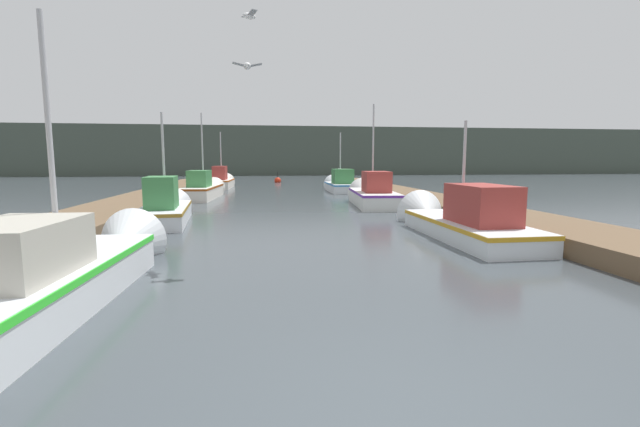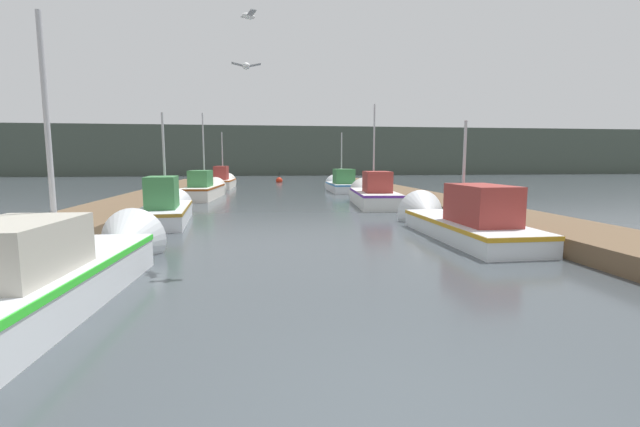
{
  "view_description": "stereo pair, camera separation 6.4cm",
  "coord_description": "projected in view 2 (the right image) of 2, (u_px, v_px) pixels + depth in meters",
  "views": [
    {
      "loc": [
        -1.2,
        -3.02,
        2.13
      ],
      "look_at": [
        0.55,
        9.39,
        0.55
      ],
      "focal_mm": 24.0,
      "sensor_mm": 36.0,
      "label": 1
    },
    {
      "loc": [
        -1.14,
        -3.03,
        2.13
      ],
      "look_at": [
        0.55,
        9.39,
        0.55
      ],
      "focal_mm": 24.0,
      "sensor_mm": 36.0,
      "label": 2
    }
  ],
  "objects": [
    {
      "name": "dock_right",
      "position": [
        429.0,
        201.0,
        19.98
      ],
      "size": [
        2.59,
        40.0,
        0.44
      ],
      "color": "brown",
      "rests_on": "ground_plane"
    },
    {
      "name": "channel_buoy",
      "position": [
        279.0,
        181.0,
        40.26
      ],
      "size": [
        0.62,
        0.62,
        1.12
      ],
      "color": "red",
      "rests_on": "ground_plane"
    },
    {
      "name": "seagull_lead",
      "position": [
        246.0,
        66.0,
        8.06
      ],
      "size": [
        0.55,
        0.29,
        0.12
      ],
      "rotation": [
        0.0,
        0.0,
        0.08
      ],
      "color": "white"
    },
    {
      "name": "dock_left",
      "position": [
        133.0,
        205.0,
        18.21
      ],
      "size": [
        2.59,
        40.0,
        0.44
      ],
      "color": "brown",
      "rests_on": "ground_plane"
    },
    {
      "name": "fishing_boat_1",
      "position": [
        458.0,
        220.0,
        12.09
      ],
      "size": [
        1.77,
        6.1,
        3.74
      ],
      "rotation": [
        0.0,
        0.0,
        0.0
      ],
      "color": "silver",
      "rests_on": "ground_plane"
    },
    {
      "name": "fishing_boat_0",
      "position": [
        69.0,
        266.0,
        6.78
      ],
      "size": [
        1.81,
        6.22,
        4.63
      ],
      "rotation": [
        0.0,
        0.0,
        -0.05
      ],
      "color": "silver",
      "rests_on": "ground_plane"
    },
    {
      "name": "mooring_piling_1",
      "position": [
        488.0,
        213.0,
        12.56
      ],
      "size": [
        0.29,
        0.29,
        1.12
      ],
      "color": "#473523",
      "rests_on": "ground_plane"
    },
    {
      "name": "mooring_piling_2",
      "position": [
        201.0,
        181.0,
        29.86
      ],
      "size": [
        0.32,
        0.32,
        1.24
      ],
      "color": "#473523",
      "rests_on": "ground_plane"
    },
    {
      "name": "fishing_boat_6",
      "position": [
        223.0,
        181.0,
        32.6
      ],
      "size": [
        1.76,
        5.11,
        4.58
      ],
      "rotation": [
        0.0,
        0.0,
        -0.05
      ],
      "color": "silver",
      "rests_on": "ground_plane"
    },
    {
      "name": "fishing_boat_5",
      "position": [
        341.0,
        184.0,
        28.99
      ],
      "size": [
        1.72,
        5.49,
        4.39
      ],
      "rotation": [
        0.0,
        0.0,
        -0.02
      ],
      "color": "silver",
      "rests_on": "ground_plane"
    },
    {
      "name": "fishing_boat_4",
      "position": [
        205.0,
        189.0,
        23.97
      ],
      "size": [
        1.91,
        6.2,
        5.01
      ],
      "rotation": [
        0.0,
        0.0,
        -0.08
      ],
      "color": "silver",
      "rests_on": "ground_plane"
    },
    {
      "name": "mooring_piling_0",
      "position": [
        341.0,
        177.0,
        35.1
      ],
      "size": [
        0.25,
        0.25,
        1.42
      ],
      "color": "#473523",
      "rests_on": "ground_plane"
    },
    {
      "name": "seagull_1",
      "position": [
        248.0,
        16.0,
        8.63
      ],
      "size": [
        0.33,
        0.55,
        0.12
      ],
      "rotation": [
        0.0,
        0.0,
        2.0
      ],
      "color": "white"
    },
    {
      "name": "distant_shore_ridge",
      "position": [
        269.0,
        152.0,
        64.96
      ],
      "size": [
        120.0,
        16.0,
        6.64
      ],
      "color": "#424C42",
      "rests_on": "ground_plane"
    },
    {
      "name": "fishing_boat_2",
      "position": [
        167.0,
        208.0,
        14.9
      ],
      "size": [
        1.9,
        5.41,
        4.11
      ],
      "rotation": [
        0.0,
        0.0,
        0.09
      ],
      "color": "silver",
      "rests_on": "ground_plane"
    },
    {
      "name": "fishing_boat_3",
      "position": [
        373.0,
        194.0,
        20.41
      ],
      "size": [
        2.27,
        6.1,
        5.16
      ],
      "rotation": [
        0.0,
        0.0,
        -0.1
      ],
      "color": "silver",
      "rests_on": "ground_plane"
    }
  ]
}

